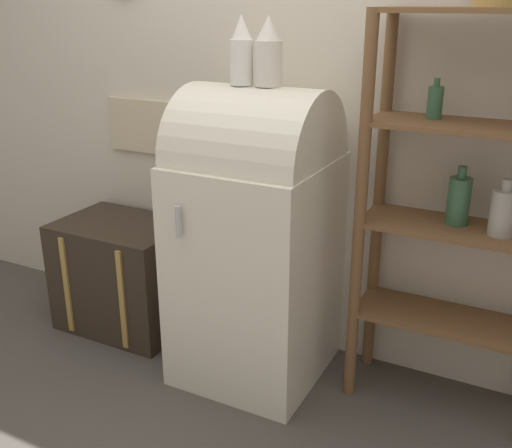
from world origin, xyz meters
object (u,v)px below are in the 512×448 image
Objects in this scene: vase_center at (268,54)px; vase_left at (242,52)px; refrigerator at (256,233)px; suitcase_trunk at (125,274)px.

vase_left is at bearing -170.69° from vase_center.
vase_left reaches higher than refrigerator.
refrigerator is 4.85× the size of vase_left.
suitcase_trunk is 2.38× the size of vase_left.
refrigerator is 0.78m from vase_left.
suitcase_trunk is (-0.82, 0.05, -0.40)m from refrigerator.
vase_left is 1.01× the size of vase_center.
vase_center is at bearing 9.31° from vase_left.
refrigerator reaches higher than suitcase_trunk.
refrigerator is at bearing 9.25° from vase_left.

